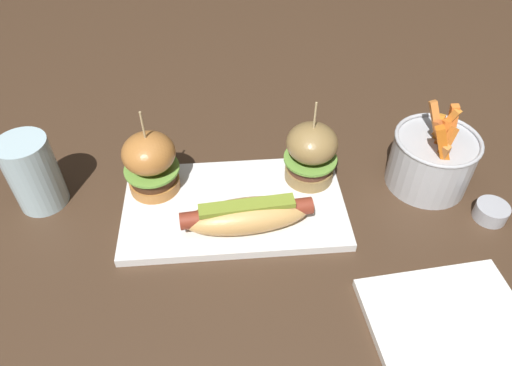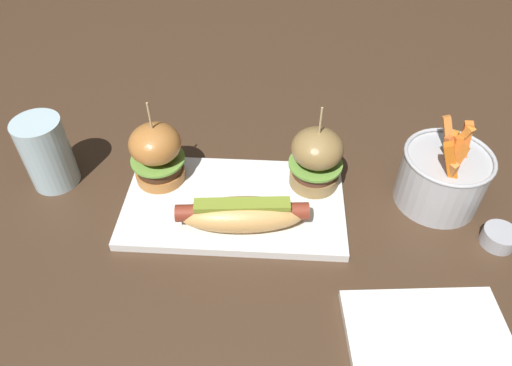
# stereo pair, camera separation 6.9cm
# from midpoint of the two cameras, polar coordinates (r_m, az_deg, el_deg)

# --- Properties ---
(ground_plane) EXTENTS (3.00, 3.00, 0.00)m
(ground_plane) POSITION_cam_midpoint_polar(r_m,az_deg,el_deg) (0.73, 0.05, -3.07)
(ground_plane) COLOR #422D1E
(platter_main) EXTENTS (0.34, 0.19, 0.01)m
(platter_main) POSITION_cam_midpoint_polar(r_m,az_deg,el_deg) (0.72, 0.05, -2.69)
(platter_main) COLOR white
(platter_main) RESTS_ON ground
(hot_dog) EXTENTS (0.19, 0.07, 0.05)m
(hot_dog) POSITION_cam_midpoint_polar(r_m,az_deg,el_deg) (0.67, 1.28, -3.92)
(hot_dog) COLOR tan
(hot_dog) RESTS_ON platter_main
(slider_left) EXTENTS (0.08, 0.08, 0.14)m
(slider_left) POSITION_cam_midpoint_polar(r_m,az_deg,el_deg) (0.73, -9.43, 3.47)
(slider_left) COLOR #B37034
(slider_left) RESTS_ON platter_main
(slider_right) EXTENTS (0.08, 0.08, 0.14)m
(slider_right) POSITION_cam_midpoint_polar(r_m,az_deg,el_deg) (0.72, 10.09, 2.86)
(slider_right) COLOR olive
(slider_right) RESTS_ON platter_main
(fries_bucket) EXTENTS (0.13, 0.13, 0.14)m
(fries_bucket) POSITION_cam_midpoint_polar(r_m,az_deg,el_deg) (0.77, 24.25, 0.59)
(fries_bucket) COLOR #B7BABF
(fries_bucket) RESTS_ON ground
(sauce_ramekin) EXTENTS (0.05, 0.05, 0.02)m
(sauce_ramekin) POSITION_cam_midpoint_polar(r_m,az_deg,el_deg) (0.77, 29.95, -5.88)
(sauce_ramekin) COLOR #A8AAB2
(sauce_ramekin) RESTS_ON ground
(side_plate) EXTENTS (0.21, 0.21, 0.01)m
(side_plate) POSITION_cam_midpoint_polar(r_m,az_deg,el_deg) (0.63, 24.40, -19.77)
(side_plate) COLOR white
(side_plate) RESTS_ON ground
(water_glass) EXTENTS (0.07, 0.07, 0.12)m
(water_glass) POSITION_cam_midpoint_polar(r_m,az_deg,el_deg) (0.79, -21.99, 3.32)
(water_glass) COLOR silver
(water_glass) RESTS_ON ground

